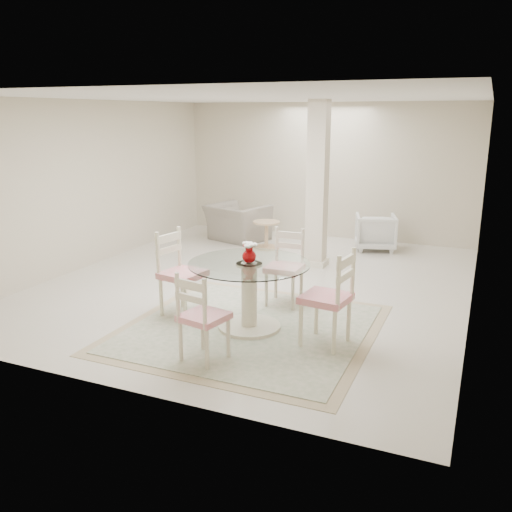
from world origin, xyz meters
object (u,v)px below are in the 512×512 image
at_px(recliner_taupe, 238,222).
at_px(dining_table, 249,296).
at_px(armchair_white, 375,232).
at_px(dining_chair_south, 199,311).
at_px(red_vase, 249,252).
at_px(dining_chair_north, 286,261).
at_px(side_table, 266,236).
at_px(dining_chair_east, 333,291).
at_px(column, 317,185).
at_px(dining_chair_west, 178,267).

bearing_deg(recliner_taupe, dining_table, 133.75).
bearing_deg(armchair_white, dining_chair_south, 66.86).
bearing_deg(armchair_white, red_vase, 66.54).
relative_size(dining_chair_north, armchair_white, 1.52).
distance_m(dining_chair_north, side_table, 3.06).
relative_size(dining_chair_east, side_table, 2.30).
xyz_separation_m(dining_table, recliner_taupe, (-2.11, 4.18, -0.06)).
xyz_separation_m(dining_chair_north, dining_chair_south, (-0.18, -2.03, -0.03)).
xyz_separation_m(dining_table, red_vase, (0.00, -0.00, 0.53)).
relative_size(dining_chair_east, armchair_white, 1.64).
bearing_deg(column, dining_chair_south, -89.87).
xyz_separation_m(red_vase, dining_chair_east, (1.02, -0.10, -0.31)).
distance_m(column, red_vase, 3.03).
bearing_deg(column, dining_chair_east, -69.92).
bearing_deg(dining_chair_east, recliner_taupe, -135.57).
relative_size(dining_table, recliner_taupe, 1.29).
relative_size(dining_chair_north, side_table, 2.12).
relative_size(red_vase, armchair_white, 0.34).
bearing_deg(side_table, dining_chair_west, -85.69).
bearing_deg(dining_chair_east, dining_table, -87.17).
height_order(column, dining_chair_west, column).
distance_m(dining_chair_west, side_table, 3.66).
bearing_deg(dining_chair_south, dining_table, -84.22).
distance_m(dining_chair_east, side_table, 4.49).
xyz_separation_m(dining_table, dining_chair_west, (-1.02, 0.10, 0.22)).
xyz_separation_m(red_vase, dining_chair_south, (-0.10, -1.01, -0.39)).
height_order(column, dining_chair_east, column).
xyz_separation_m(dining_chair_east, armchair_white, (-0.43, 4.58, -0.30)).
height_order(dining_chair_east, armchair_white, dining_chair_east).
distance_m(dining_table, side_table, 3.95).
xyz_separation_m(dining_table, dining_chair_east, (1.02, -0.10, 0.22)).
height_order(dining_table, dining_chair_north, dining_chair_north).
xyz_separation_m(dining_chair_east, recliner_taupe, (-3.13, 4.28, -0.28)).
distance_m(red_vase, dining_chair_north, 1.08).
relative_size(red_vase, dining_chair_west, 0.21).
relative_size(dining_table, dining_chair_north, 1.27).
bearing_deg(dining_chair_north, dining_table, -95.90).
distance_m(dining_table, dining_chair_east, 1.05).
bearing_deg(dining_chair_east, dining_chair_west, -87.27).
xyz_separation_m(red_vase, dining_chair_west, (-1.03, 0.10, -0.31)).
bearing_deg(column, armchair_white, 64.64).
bearing_deg(dining_chair_north, column, 94.40).
distance_m(red_vase, dining_chair_west, 1.08).
bearing_deg(dining_chair_north, red_vase, -95.72).
relative_size(dining_chair_east, dining_chair_south, 1.14).
bearing_deg(dining_table, dining_chair_north, 85.26).
height_order(dining_chair_west, side_table, dining_chair_west).
distance_m(column, side_table, 1.78).
relative_size(red_vase, dining_chair_north, 0.22).
height_order(dining_chair_west, armchair_white, dining_chair_west).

